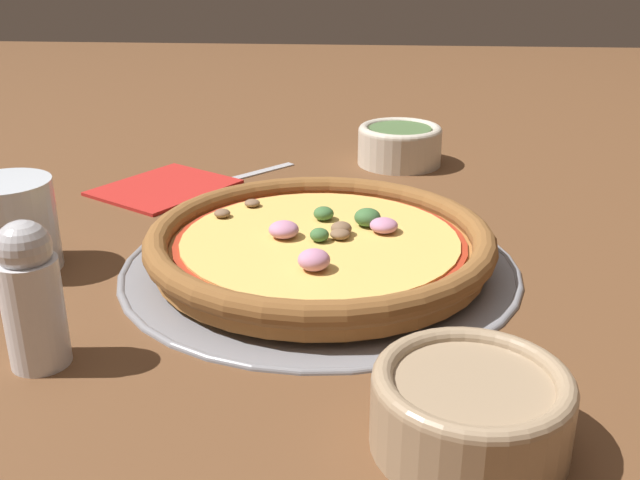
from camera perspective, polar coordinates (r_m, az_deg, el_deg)
name	(u,v)px	position (r m, az deg, el deg)	size (l,w,h in m)	color
ground_plane	(320,267)	(0.70, 0.00, -2.10)	(3.00, 3.00, 0.00)	brown
pizza_tray	(320,264)	(0.70, 0.00, -1.88)	(0.37, 0.37, 0.01)	gray
pizza	(320,243)	(0.69, 0.01, -0.25)	(0.32, 0.32, 0.04)	#A86B33
bowl_near	(471,407)	(0.47, 11.42, -12.34)	(0.12, 0.12, 0.05)	#9E8466
bowl_far	(400,143)	(1.02, 6.09, 7.36)	(0.11, 0.11, 0.05)	beige
drinking_cup	(11,226)	(0.74, -22.46, 1.02)	(0.08, 0.08, 0.09)	silver
napkin	(164,186)	(0.94, -11.78, 4.05)	(0.19, 0.19, 0.01)	#B2231E
fork	(231,179)	(0.96, -6.82, 4.64)	(0.14, 0.13, 0.00)	#B7B7BC
pepper_shaker	(31,295)	(0.57, -21.14, -3.95)	(0.04, 0.04, 0.11)	silver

